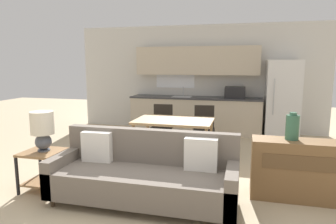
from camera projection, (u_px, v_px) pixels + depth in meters
ground_plane at (136, 210)px, 3.55m from camera, size 20.00×20.00×0.00m
wall_back at (197, 78)px, 7.77m from camera, size 6.40×0.07×2.70m
kitchen_counter at (196, 99)px, 7.55m from camera, size 3.28×0.65×2.15m
refrigerator at (282, 99)px, 6.95m from camera, size 0.75×0.73×1.81m
dining_table at (174, 123)px, 5.28m from camera, size 1.36×0.89×0.75m
couch at (145, 175)px, 3.73m from camera, size 2.29×0.80×0.88m
side_table at (43, 164)px, 4.08m from camera, size 0.51×0.51×0.55m
table_lamp at (42, 128)px, 4.01m from camera, size 0.31×0.31×0.54m
credenza at (301, 170)px, 3.80m from camera, size 1.23×0.40×0.77m
vase at (292, 127)px, 3.77m from camera, size 0.16×0.16×0.35m
dining_chair_far_left at (162, 124)px, 6.17m from camera, size 0.44×0.44×0.89m
dining_chair_far_right at (204, 126)px, 6.01m from camera, size 0.47×0.47×0.89m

